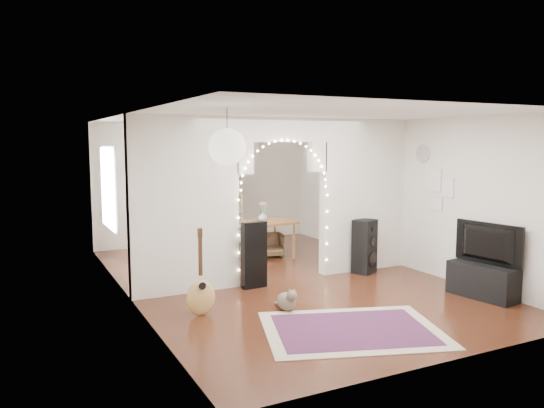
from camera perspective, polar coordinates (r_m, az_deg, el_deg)
name	(u,v)px	position (r m, az deg, el deg)	size (l,w,h in m)	color
floor	(281,279)	(9.00, 0.97, -8.12)	(7.50, 7.50, 0.00)	black
ceiling	(281,117)	(8.71, 1.01, 9.32)	(5.00, 7.50, 0.02)	white
wall_back	(205,184)	(12.19, -7.17, 2.19)	(5.00, 0.02, 2.70)	silver
wall_front	(450,236)	(5.72, 18.60, -3.27)	(5.00, 0.02, 2.70)	silver
wall_left	(128,208)	(7.92, -15.27, -0.45)	(0.02, 7.50, 2.70)	silver
wall_right	(400,193)	(10.14, 13.62, 1.14)	(0.02, 7.50, 2.70)	silver
divider_wall	(281,195)	(8.74, 0.99, 0.95)	(5.00, 0.20, 2.70)	silver
fairy_lights	(285,188)	(8.62, 1.39, 1.69)	(1.64, 0.04, 1.60)	#FFEABF
window	(108,188)	(9.68, -17.21, 1.65)	(0.04, 1.20, 1.40)	white
wall_clock	(423,153)	(9.64, 15.96, 5.25)	(0.31, 0.31, 0.03)	white
picture_frames	(439,190)	(9.38, 17.49, 1.49)	(0.02, 0.50, 0.70)	white
paper_lantern	(227,147)	(5.72, -4.83, 6.12)	(0.40, 0.40, 0.40)	white
ceiling_fan	(234,137)	(10.51, -4.07, 7.23)	(1.10, 1.10, 0.30)	#D59247
area_rug	(352,329)	(6.77, 8.60, -13.20)	(2.14, 1.62, 0.02)	maroon
guitar_case	(254,255)	(8.40, -1.94, -5.50)	(0.40, 0.13, 1.06)	black
acoustic_guitar	(201,284)	(7.17, -7.67, -8.47)	(0.42, 0.20, 1.00)	tan
tabby_cat	(287,301)	(7.38, 1.61, -10.35)	(0.25, 0.52, 0.34)	brown
floor_speaker	(365,247)	(9.47, 9.93, -4.53)	(0.47, 0.44, 0.95)	black
media_console	(482,281)	(8.53, 21.70, -7.71)	(0.40, 1.00, 0.50)	black
tv	(484,244)	(8.41, 21.87, -4.02)	(1.07, 0.14, 0.62)	black
bookcase	(212,212)	(12.04, -6.46, -0.87)	(1.40, 0.36, 1.44)	beige
dining_table	(263,225)	(10.36, -0.96, -2.28)	(1.31, 0.99, 0.76)	brown
flower_vase	(263,217)	(10.34, -0.97, -1.36)	(0.18, 0.18, 0.19)	silver
dining_chair_left	(194,261)	(9.31, -8.38, -6.11)	(0.53, 0.55, 0.50)	#4F3D27
dining_chair_right	(271,245)	(10.69, -0.12, -4.43)	(0.50, 0.52, 0.47)	#4F3D27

